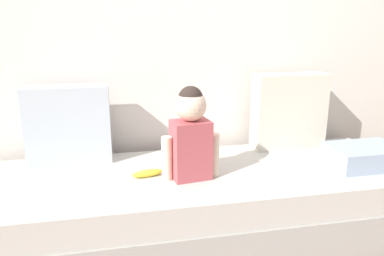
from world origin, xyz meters
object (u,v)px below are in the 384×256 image
Objects in this scene: throw_pillow_left at (69,125)px; folded_blanket at (364,156)px; throw_pillow_right at (289,111)px; couch at (196,205)px; toddler at (191,133)px; banana at (148,173)px.

throw_pillow_left is 1.17× the size of folded_blanket.
folded_blanket is (0.28, -0.41, -0.18)m from throw_pillow_right.
throw_pillow_right reaches higher than throw_pillow_left.
couch is 5.08× the size of toddler.
throw_pillow_left is 0.96× the size of toddler.
throw_pillow_left reaches higher than folded_blanket.
folded_blanket is at bearing -14.02° from throw_pillow_left.
banana is at bearing -37.69° from throw_pillow_left.
couch is 5.29× the size of throw_pillow_left.
couch is 0.45m from toddler.
toddler is at bearing -30.48° from throw_pillow_left.
banana is (-0.94, -0.32, -0.22)m from throw_pillow_right.
toddler is at bearing -13.69° from banana.
throw_pillow_right is 1.02m from banana.
toddler reaches higher than couch.
banana is 0.42× the size of folded_blanket.
throw_pillow_left is (-0.68, 0.31, 0.42)m from couch.
couch is at bearing 58.26° from toddler.
banana is at bearing -176.86° from couch.
throw_pillow_right reaches higher than couch.
couch is at bearing -24.28° from throw_pillow_left.
throw_pillow_right is at bearing 124.04° from folded_blanket.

